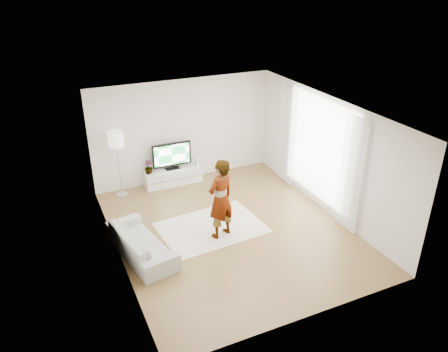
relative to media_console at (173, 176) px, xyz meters
name	(u,v)px	position (x,y,z in m)	size (l,w,h in m)	color
floor	(231,230)	(0.43, -2.76, -0.22)	(6.00, 6.00, 0.00)	olive
ceiling	(232,111)	(0.43, -2.76, 2.58)	(6.00, 6.00, 0.00)	white
wall_left	(113,198)	(-2.07, -2.76, 1.18)	(0.02, 6.00, 2.80)	silver
wall_right	(327,155)	(2.93, -2.76, 1.18)	(0.02, 6.00, 2.80)	silver
wall_back	(184,131)	(0.43, 0.24, 1.18)	(5.00, 0.02, 2.80)	silver
wall_front	(313,250)	(0.43, -5.76, 1.18)	(5.00, 0.02, 2.80)	silver
window	(319,149)	(2.91, -2.46, 1.23)	(0.01, 2.60, 2.50)	white
curtain_near	(351,175)	(2.83, -3.76, 1.13)	(0.04, 0.70, 2.60)	white
curtain_far	(287,136)	(2.83, -1.16, 1.13)	(0.04, 0.70, 2.60)	white
media_console	(173,176)	(0.00, 0.00, 0.00)	(1.57, 0.45, 0.44)	white
television	(172,155)	(0.00, 0.03, 0.62)	(1.07, 0.21, 0.74)	black
game_console	(196,161)	(0.68, 0.00, 0.33)	(0.08, 0.17, 0.22)	white
potted_plant	(148,167)	(-0.67, 0.00, 0.40)	(0.21, 0.21, 0.37)	#3F7238
rug	(211,227)	(0.07, -2.49, -0.21)	(2.29, 1.65, 0.01)	white
player	(221,199)	(0.14, -2.87, 0.70)	(0.66, 0.44, 1.82)	#334772
sofa	(141,242)	(-1.64, -2.83, 0.07)	(1.98, 0.77, 0.58)	#B2B2AD
floor_lamp	(116,142)	(-1.44, -0.06, 1.26)	(0.39, 0.39, 1.75)	silver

